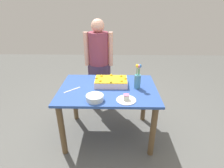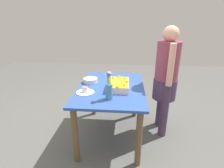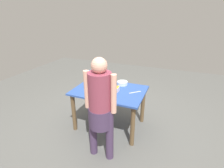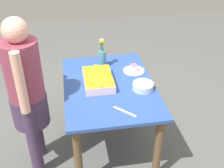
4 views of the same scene
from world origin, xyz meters
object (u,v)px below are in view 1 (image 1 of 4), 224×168
(cake_knife, at_px, (72,90))
(person_standing, at_px, (99,61))
(flower_vase, at_px, (138,78))
(sheet_cake, at_px, (111,82))
(fruit_bowl, at_px, (95,98))
(serving_plate_with_slice, at_px, (126,99))

(cake_knife, bearing_deg, person_standing, 27.84)
(cake_knife, distance_m, flower_vase, 0.81)
(person_standing, bearing_deg, cake_knife, -18.47)
(cake_knife, bearing_deg, sheet_cake, -25.19)
(flower_vase, distance_m, fruit_bowl, 0.59)
(flower_vase, relative_size, fruit_bowl, 1.62)
(serving_plate_with_slice, bearing_deg, fruit_bowl, -179.30)
(fruit_bowl, bearing_deg, person_standing, 92.38)
(cake_knife, bearing_deg, flower_vase, -38.42)
(serving_plate_with_slice, distance_m, fruit_bowl, 0.34)
(flower_vase, bearing_deg, serving_plate_with_slice, -116.48)
(sheet_cake, height_order, flower_vase, flower_vase)
(serving_plate_with_slice, height_order, person_standing, person_standing)
(sheet_cake, height_order, fruit_bowl, sheet_cake)
(serving_plate_with_slice, height_order, flower_vase, flower_vase)
(sheet_cake, xyz_separation_m, fruit_bowl, (-0.17, -0.39, -0.01))
(sheet_cake, height_order, person_standing, person_standing)
(sheet_cake, relative_size, cake_knife, 1.86)
(serving_plate_with_slice, xyz_separation_m, flower_vase, (0.15, 0.30, 0.11))
(sheet_cake, distance_m, cake_knife, 0.50)
(serving_plate_with_slice, bearing_deg, sheet_cake, 114.43)
(serving_plate_with_slice, distance_m, flower_vase, 0.36)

